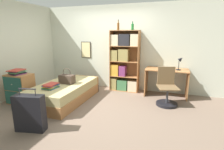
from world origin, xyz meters
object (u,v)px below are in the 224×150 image
bookcase (123,62)px  bottle_green (118,26)px  magazine_pile_on_dresser (17,72)px  bed (65,92)px  handbag (67,79)px  suitcase (30,113)px  bottle_brown (132,27)px  desk (166,78)px  dresser (20,89)px  desk_lamp (180,61)px  desk_chair (167,93)px  book_stack_on_bed (51,86)px

bookcase → bottle_green: (-0.16, -0.01, 1.06)m
magazine_pile_on_dresser → bed: bearing=27.8°
handbag → suitcase: bearing=-82.9°
bottle_brown → desk: 1.73m
dresser → desk_lamp: bearing=24.3°
bottle_green → desk_lamp: bearing=-4.2°
desk → handbag: bearing=-154.0°
bed → bookcase: bearing=47.6°
handbag → desk: 2.72m
bookcase → desk_chair: bearing=-29.3°
book_stack_on_bed → bottle_brown: 2.75m
bookcase → desk: (1.29, -0.11, -0.36)m
handbag → book_stack_on_bed: (-0.13, -0.49, -0.07)m
bookcase → desk: bearing=-5.1°
handbag → book_stack_on_bed: bearing=-104.7°
bed → bottle_green: (1.05, 1.33, 1.72)m
bed → handbag: size_ratio=4.89×
book_stack_on_bed → bottle_green: bottle_green is taller
handbag → magazine_pile_on_dresser: 1.21m
dresser → magazine_pile_on_dresser: magazine_pile_on_dresser is taller
bookcase → bed: bearing=-132.4°
desk → desk_chair: desk_chair is taller
bed → desk_lamp: desk_lamp is taller
bed → desk: bearing=25.9°
suitcase → bookcase: bookcase is taller
bed → handbag: (0.06, 0.03, 0.36)m
bed → bottle_green: size_ratio=6.54×
handbag → desk_chair: bearing=12.6°
magazine_pile_on_dresser → desk_lamp: (3.83, 1.72, 0.21)m
bed → suitcase: size_ratio=2.42×
desk_chair → handbag: bearing=-167.4°
suitcase → book_stack_on_bed: bearing=107.3°
dresser → bottle_green: 3.16m
desk → bottle_green: bearing=175.8°
dresser → desk_chair: bearing=17.3°
bottle_green → desk: (1.45, -0.11, -1.41)m
bed → desk: size_ratio=1.70×
dresser → magazine_pile_on_dresser: (-0.02, -0.01, 0.44)m
magazine_pile_on_dresser → book_stack_on_bed: bearing=3.4°
bed → desk_chair: 2.62m
bottle_green → desk_chair: size_ratio=0.32×
bottle_green → desk_chair: bearing=-26.4°
bed → handbag: handbag is taller
bed → handbag: 0.36m
magazine_pile_on_dresser → bottle_brown: bearing=36.7°
magazine_pile_on_dresser → desk: size_ratio=0.34×
book_stack_on_bed → bottle_brown: size_ratio=1.58×
dresser → book_stack_on_bed: bearing=3.1°
suitcase → desk: size_ratio=0.70×
book_stack_on_bed → bottle_brown: bearing=49.2°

